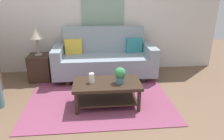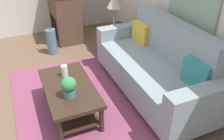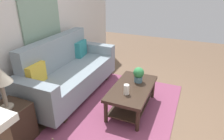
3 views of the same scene
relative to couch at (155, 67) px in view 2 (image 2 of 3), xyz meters
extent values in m
plane|color=brown|center=(-0.16, -1.60, -0.43)|extent=(9.72, 9.72, 0.00)
cube|color=#843D5B|center=(-0.16, -1.10, -0.42)|extent=(2.49, 1.73, 0.01)
cube|color=gray|center=(0.00, -0.06, -0.11)|extent=(1.75, 0.84, 0.40)
cube|color=gray|center=(0.00, 0.26, 0.37)|extent=(1.75, 0.20, 0.56)
cube|color=gray|center=(-0.97, -0.06, -0.01)|extent=(0.20, 0.84, 0.60)
cube|color=gray|center=(0.97, -0.06, -0.01)|extent=(0.20, 0.84, 0.60)
cube|color=#332319|center=(-0.77, -0.06, -0.37)|extent=(0.08, 0.74, 0.12)
cube|color=#332319|center=(0.77, -0.06, -0.37)|extent=(0.08, 0.74, 0.12)
cube|color=gold|center=(-0.66, 0.13, 0.25)|extent=(0.37, 0.15, 0.32)
cube|color=teal|center=(0.66, 0.13, 0.25)|extent=(0.37, 0.17, 0.32)
cube|color=#332319|center=(-0.04, -1.25, -0.03)|extent=(1.10, 0.60, 0.05)
cube|color=#332319|center=(-0.04, -1.25, -0.31)|extent=(0.98, 0.50, 0.02)
cylinder|color=#332319|center=(-0.53, -1.50, -0.24)|extent=(0.06, 0.06, 0.38)
cylinder|color=#332319|center=(0.45, -1.50, -0.24)|extent=(0.06, 0.06, 0.38)
cylinder|color=#332319|center=(-0.53, -1.00, -0.24)|extent=(0.06, 0.06, 0.38)
cylinder|color=#332319|center=(0.45, -1.00, -0.24)|extent=(0.06, 0.06, 0.38)
cylinder|color=white|center=(-0.29, -1.23, 0.08)|extent=(0.09, 0.09, 0.16)
cylinder|color=slate|center=(0.17, -1.28, 0.05)|extent=(0.14, 0.14, 0.10)
sphere|color=#328648|center=(0.17, -1.28, 0.17)|extent=(0.18, 0.18, 0.18)
cube|color=#332319|center=(-1.37, -0.03, -0.15)|extent=(0.44, 0.44, 0.56)
cylinder|color=gray|center=(-1.37, -0.03, 0.14)|extent=(0.16, 0.16, 0.02)
cylinder|color=gray|center=(-1.37, -0.03, 0.30)|extent=(0.05, 0.05, 0.35)
cone|color=#B2A893|center=(-1.37, -0.03, 0.59)|extent=(0.28, 0.28, 0.22)
cube|color=brown|center=(-2.47, -0.69, 0.12)|extent=(0.90, 0.50, 1.10)
cube|color=black|center=(-2.47, -0.94, -0.13)|extent=(0.52, 0.02, 0.44)
cylinder|color=slate|center=(-1.85, -1.12, -0.18)|extent=(0.19, 0.19, 0.49)
cylinder|color=brown|center=(-1.83, -1.12, 0.24)|extent=(0.04, 0.01, 0.36)
cylinder|color=brown|center=(-1.86, -1.11, 0.24)|extent=(0.05, 0.04, 0.36)
cylinder|color=brown|center=(-1.86, -1.14, 0.24)|extent=(0.05, 0.02, 0.36)
camera|label=1|loc=(-0.26, -4.45, 1.46)|focal=34.60mm
camera|label=2|loc=(2.45, -1.72, 1.76)|focal=38.53mm
camera|label=3|loc=(-2.77, -2.06, 1.61)|focal=32.05mm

